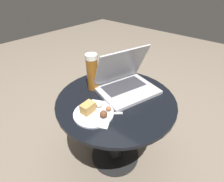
# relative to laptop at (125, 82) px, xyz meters

# --- Properties ---
(ground_plane) EXTENTS (6.00, 6.00, 0.00)m
(ground_plane) POSITION_rel_laptop_xyz_m (-0.10, -0.02, -0.55)
(ground_plane) COLOR #726656
(table) EXTENTS (0.64, 0.64, 0.50)m
(table) POSITION_rel_laptop_xyz_m (-0.10, -0.02, -0.19)
(table) COLOR black
(table) RESTS_ON ground_plane
(napkin) EXTENTS (0.23, 0.20, 0.00)m
(napkin) POSITION_rel_laptop_xyz_m (-0.25, -0.03, -0.05)
(napkin) COLOR white
(napkin) RESTS_ON table
(laptop) EXTENTS (0.37, 0.33, 0.24)m
(laptop) POSITION_rel_laptop_xyz_m (0.00, 0.00, 0.00)
(laptop) COLOR #B2B2B7
(laptop) RESTS_ON table
(beer_glass) EXTENTS (0.06, 0.06, 0.21)m
(beer_glass) POSITION_rel_laptop_xyz_m (-0.11, 0.15, 0.06)
(beer_glass) COLOR brown
(beer_glass) RESTS_ON table
(snack_plate) EXTENTS (0.19, 0.19, 0.06)m
(snack_plate) POSITION_rel_laptop_xyz_m (-0.27, -0.02, -0.03)
(snack_plate) COLOR silver
(snack_plate) RESTS_ON table
(fork) EXTENTS (0.14, 0.14, 0.01)m
(fork) POSITION_rel_laptop_xyz_m (-0.25, -0.04, -0.05)
(fork) COLOR #B2B2B7
(fork) RESTS_ON table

